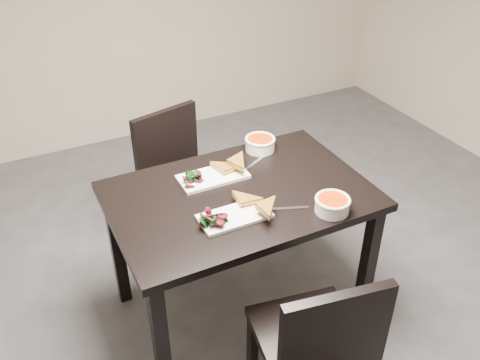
{
  "coord_description": "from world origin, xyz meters",
  "views": [
    {
      "loc": [
        -0.81,
        -1.44,
        2.12
      ],
      "look_at": [
        0.07,
        0.33,
        0.82
      ],
      "focal_mm": 38.72,
      "sensor_mm": 36.0,
      "label": 1
    }
  ],
  "objects_px": {
    "plate_near": "(235,216)",
    "soup_bowl_near": "(332,204)",
    "chair_near": "(318,342)",
    "plate_far": "(213,177)",
    "soup_bowl_far": "(260,143)",
    "table": "(240,210)",
    "chair_far": "(179,174)"
  },
  "relations": [
    {
      "from": "chair_near",
      "to": "plate_far",
      "type": "relative_size",
      "value": 2.56
    },
    {
      "from": "chair_near",
      "to": "plate_near",
      "type": "xyz_separation_m",
      "value": [
        -0.09,
        0.55,
        0.27
      ]
    },
    {
      "from": "plate_far",
      "to": "chair_near",
      "type": "bearing_deg",
      "value": -86.79
    },
    {
      "from": "chair_far",
      "to": "soup_bowl_far",
      "type": "height_order",
      "value": "chair_far"
    },
    {
      "from": "soup_bowl_near",
      "to": "plate_far",
      "type": "xyz_separation_m",
      "value": [
        -0.36,
        0.48,
        -0.03
      ]
    },
    {
      "from": "plate_far",
      "to": "soup_bowl_far",
      "type": "height_order",
      "value": "soup_bowl_far"
    },
    {
      "from": "chair_far",
      "to": "soup_bowl_far",
      "type": "bearing_deg",
      "value": -61.9
    },
    {
      "from": "plate_near",
      "to": "soup_bowl_near",
      "type": "height_order",
      "value": "soup_bowl_near"
    },
    {
      "from": "table",
      "to": "plate_near",
      "type": "bearing_deg",
      "value": -123.45
    },
    {
      "from": "chair_far",
      "to": "plate_near",
      "type": "relative_size",
      "value": 2.73
    },
    {
      "from": "chair_near",
      "to": "plate_far",
      "type": "xyz_separation_m",
      "value": [
        -0.05,
        0.88,
        0.27
      ]
    },
    {
      "from": "chair_far",
      "to": "table",
      "type": "bearing_deg",
      "value": -99.05
    },
    {
      "from": "chair_near",
      "to": "chair_far",
      "type": "distance_m",
      "value": 1.38
    },
    {
      "from": "table",
      "to": "chair_far",
      "type": "xyz_separation_m",
      "value": [
        -0.06,
        0.68,
        -0.17
      ]
    },
    {
      "from": "table",
      "to": "plate_near",
      "type": "relative_size",
      "value": 3.85
    },
    {
      "from": "soup_bowl_far",
      "to": "soup_bowl_near",
      "type": "bearing_deg",
      "value": -87.75
    },
    {
      "from": "chair_far",
      "to": "plate_near",
      "type": "distance_m",
      "value": 0.88
    },
    {
      "from": "chair_near",
      "to": "plate_near",
      "type": "distance_m",
      "value": 0.62
    },
    {
      "from": "plate_near",
      "to": "soup_bowl_far",
      "type": "relative_size",
      "value": 1.94
    },
    {
      "from": "plate_near",
      "to": "soup_bowl_near",
      "type": "xyz_separation_m",
      "value": [
        0.4,
        -0.15,
        0.03
      ]
    },
    {
      "from": "soup_bowl_near",
      "to": "chair_far",
      "type": "bearing_deg",
      "value": 110.0
    },
    {
      "from": "table",
      "to": "soup_bowl_near",
      "type": "distance_m",
      "value": 0.45
    },
    {
      "from": "chair_near",
      "to": "soup_bowl_far",
      "type": "relative_size",
      "value": 5.29
    },
    {
      "from": "plate_near",
      "to": "plate_far",
      "type": "height_order",
      "value": "plate_far"
    },
    {
      "from": "table",
      "to": "plate_far",
      "type": "bearing_deg",
      "value": 110.37
    },
    {
      "from": "chair_near",
      "to": "soup_bowl_near",
      "type": "bearing_deg",
      "value": 61.44
    },
    {
      "from": "soup_bowl_far",
      "to": "table",
      "type": "bearing_deg",
      "value": -131.34
    },
    {
      "from": "plate_far",
      "to": "soup_bowl_far",
      "type": "xyz_separation_m",
      "value": [
        0.34,
        0.14,
        0.03
      ]
    },
    {
      "from": "table",
      "to": "soup_bowl_far",
      "type": "relative_size",
      "value": 7.47
    },
    {
      "from": "chair_far",
      "to": "soup_bowl_near",
      "type": "height_order",
      "value": "chair_far"
    },
    {
      "from": "table",
      "to": "soup_bowl_far",
      "type": "xyz_separation_m",
      "value": [
        0.27,
        0.31,
        0.14
      ]
    },
    {
      "from": "plate_far",
      "to": "plate_near",
      "type": "bearing_deg",
      "value": -97.66
    }
  ]
}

